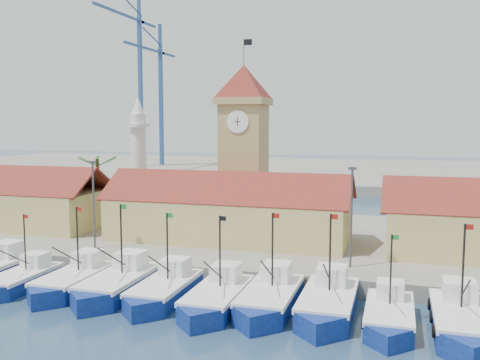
% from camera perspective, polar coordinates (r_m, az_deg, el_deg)
% --- Properties ---
extents(ground, '(400.00, 400.00, 0.00)m').
position_cam_1_polar(ground, '(42.42, -9.69, -13.81)').
color(ground, navy).
rests_on(ground, ground).
extents(quay, '(140.00, 32.00, 1.50)m').
position_cam_1_polar(quay, '(63.78, -0.10, -6.21)').
color(quay, gray).
rests_on(quay, ground).
extents(terminal, '(240.00, 80.00, 2.00)m').
position_cam_1_polar(terminal, '(147.39, 9.50, 0.87)').
color(terminal, gray).
rests_on(terminal, ground).
extents(boat_1, '(3.28, 9.00, 6.81)m').
position_cam_1_polar(boat_1, '(51.02, -22.41, -9.92)').
color(boat_1, navy).
rests_on(boat_1, ground).
extents(boat_2, '(3.67, 10.05, 7.60)m').
position_cam_1_polar(boat_2, '(48.77, -17.42, -10.37)').
color(boat_2, navy).
rests_on(boat_2, ground).
extents(boat_3, '(3.88, 10.62, 8.04)m').
position_cam_1_polar(boat_3, '(46.64, -13.03, -10.95)').
color(boat_3, navy).
rests_on(boat_3, ground).
extents(boat_4, '(3.63, 9.94, 7.52)m').
position_cam_1_polar(boat_4, '(44.55, -8.18, -11.74)').
color(boat_4, navy).
rests_on(boat_4, ground).
extents(boat_5, '(3.69, 10.10, 7.64)m').
position_cam_1_polar(boat_5, '(42.29, -2.55, -12.66)').
color(boat_5, navy).
rests_on(boat_5, ground).
extents(boat_6, '(3.82, 10.45, 7.91)m').
position_cam_1_polar(boat_6, '(42.12, 3.14, -12.70)').
color(boat_6, navy).
rests_on(boat_6, ground).
extents(boat_7, '(3.88, 10.64, 8.05)m').
position_cam_1_polar(boat_7, '(41.44, 9.32, -13.07)').
color(boat_7, navy).
rests_on(boat_7, ground).
extents(boat_8, '(3.33, 9.13, 6.91)m').
position_cam_1_polar(boat_8, '(40.27, 15.64, -13.99)').
color(boat_8, navy).
rests_on(boat_8, ground).
extents(boat_9, '(3.85, 10.55, 7.98)m').
position_cam_1_polar(boat_9, '(40.44, 22.63, -13.98)').
color(boat_9, navy).
rests_on(boat_9, ground).
extents(hall_center, '(27.04, 10.13, 7.61)m').
position_cam_1_polar(hall_center, '(59.39, -1.21, -3.96)').
color(hall_center, tan).
rests_on(hall_center, quay).
extents(clock_tower, '(5.80, 5.80, 22.70)m').
position_cam_1_polar(clock_tower, '(64.25, 0.41, 3.97)').
color(clock_tower, tan).
rests_on(clock_tower, quay).
extents(minaret, '(3.00, 3.00, 16.30)m').
position_cam_1_polar(minaret, '(71.80, -10.73, 2.31)').
color(minaret, silver).
rests_on(minaret, quay).
extents(palm_tree, '(5.60, 5.03, 8.39)m').
position_cam_1_polar(palm_tree, '(72.82, -14.90, -0.49)').
color(palm_tree, brown).
rests_on(palm_tree, quay).
extents(lamp_posts, '(80.70, 0.25, 9.03)m').
position_cam_1_polar(lamp_posts, '(51.35, -3.40, -2.75)').
color(lamp_posts, '#3F3F44').
rests_on(lamp_posts, quay).
extents(crane_blue_far, '(1.00, 33.44, 48.44)m').
position_cam_1_polar(crane_blue_far, '(153.94, -10.84, 11.47)').
color(crane_blue_far, '#2A4D83').
rests_on(crane_blue_far, terminal).
extents(crane_blue_near, '(1.00, 31.08, 40.43)m').
position_cam_1_polar(crane_blue_near, '(157.55, -8.64, 9.71)').
color(crane_blue_near, '#2A4D83').
rests_on(crane_blue_near, terminal).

